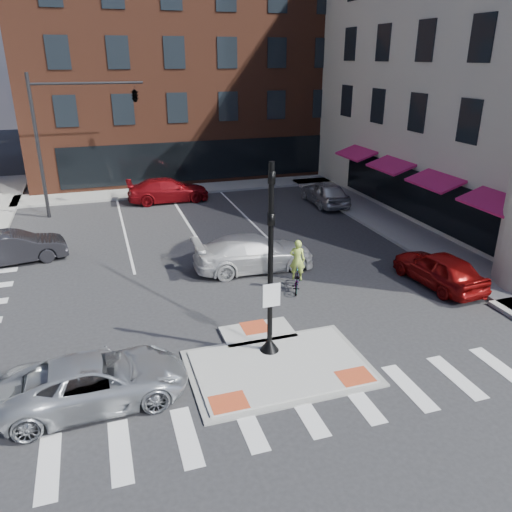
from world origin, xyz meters
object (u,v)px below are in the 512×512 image
object	(u,v)px
red_sedan	(439,269)
bg_car_dark	(14,248)
bg_car_silver	(325,193)
silver_suv	(96,381)
cyclist	(297,273)
white_pickup	(254,253)
bg_car_red	(168,190)

from	to	relation	value
red_sedan	bg_car_dark	bearing A→B (deg)	-30.70
red_sedan	bg_car_silver	size ratio (longest dim) A/B	0.94
red_sedan	silver_suv	bearing A→B (deg)	9.26
bg_car_silver	cyclist	size ratio (longest dim) A/B	2.12
red_sedan	bg_car_dark	size ratio (longest dim) A/B	0.96
white_pickup	bg_car_silver	distance (m)	11.28
silver_suv	white_pickup	bearing A→B (deg)	-44.99
silver_suv	cyclist	size ratio (longest dim) A/B	2.30
silver_suv	red_sedan	distance (m)	13.94
white_pickup	bg_car_dark	xyz separation A→B (m)	(-10.10, 4.05, -0.04)
bg_car_silver	bg_car_red	size ratio (longest dim) A/B	0.87
silver_suv	bg_car_silver	distance (m)	21.36
red_sedan	bg_car_dark	xyz separation A→B (m)	(-16.77, 7.96, 0.01)
bg_car_red	bg_car_silver	bearing A→B (deg)	-111.79
silver_suv	white_pickup	distance (m)	10.08
white_pickup	bg_car_red	xyz separation A→B (m)	(-1.89, 12.29, -0.02)
silver_suv	bg_car_dark	xyz separation A→B (m)	(-3.28, 11.47, 0.05)
silver_suv	red_sedan	world-z (taller)	red_sedan
bg_car_dark	bg_car_silver	bearing A→B (deg)	-84.63
silver_suv	bg_car_red	bearing A→B (deg)	-16.44
bg_car_dark	bg_car_silver	size ratio (longest dim) A/B	0.98
white_pickup	bg_car_dark	size ratio (longest dim) A/B	1.20
red_sedan	bg_car_silver	xyz separation A→B (m)	(0.75, 12.41, 0.05)
white_pickup	cyclist	xyz separation A→B (m)	(0.99, -2.52, -0.05)
red_sedan	bg_car_dark	distance (m)	18.57
bg_car_dark	bg_car_red	bearing A→B (deg)	-53.73
bg_car_silver	cyclist	world-z (taller)	cyclist
bg_car_red	bg_car_dark	bearing A→B (deg)	135.53
cyclist	red_sedan	bearing A→B (deg)	-169.47
white_pickup	bg_car_silver	size ratio (longest dim) A/B	1.17
silver_suv	bg_car_red	world-z (taller)	bg_car_red
bg_car_silver	silver_suv	bearing A→B (deg)	49.95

